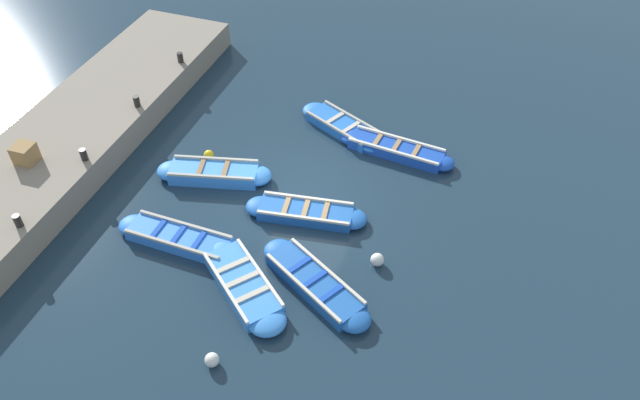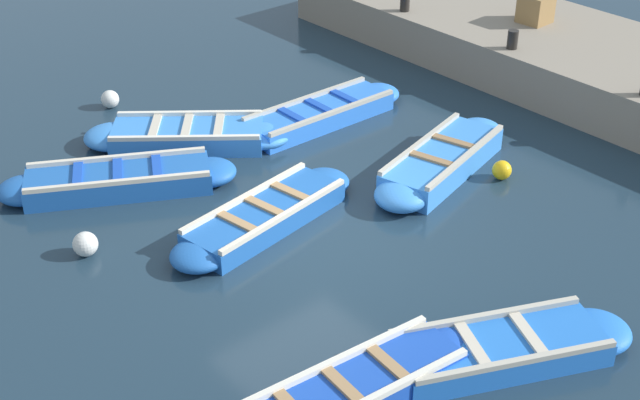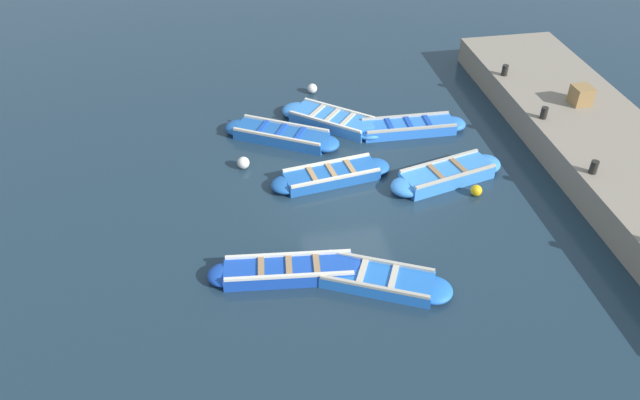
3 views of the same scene
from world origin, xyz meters
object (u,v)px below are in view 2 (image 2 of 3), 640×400
boat_far_corner (119,181)px  boat_broadside (319,115)px  boat_centre (442,162)px  boat_stern_in (499,350)px  boat_end_of_row (188,136)px  bollard_mid_north (513,39)px  boat_tucked (343,398)px  bollard_north (405,3)px  boat_alongside (265,216)px  buoy_orange_near (85,244)px  buoy_yellow_far (110,99)px  buoy_white_drifting (502,170)px  wooden_crate (536,9)px

boat_far_corner → boat_broadside: size_ratio=0.98×
boat_centre → boat_stern_in: bearing=50.9°
boat_broadside → boat_centre: size_ratio=1.04×
boat_end_of_row → bollard_mid_north: size_ratio=9.43×
boat_tucked → bollard_north: bollard_north is taller
boat_alongside → bollard_north: (-6.43, -3.56, 0.89)m
boat_broadside → boat_alongside: (2.80, 2.06, -0.01)m
boat_centre → buoy_orange_near: 5.68m
bollard_mid_north → buoy_yellow_far: size_ratio=1.06×
boat_far_corner → boat_alongside: (-1.10, 2.27, -0.02)m
boat_far_corner → boat_tucked: boat_far_corner is taller
boat_far_corner → boat_centre: boat_centre is taller
bollard_mid_north → buoy_white_drifting: bearing=37.5°
boat_end_of_row → bollard_north: size_ratio=9.43×
boat_far_corner → buoy_yellow_far: boat_far_corner is taller
boat_far_corner → boat_alongside: bearing=115.7°
boat_far_corner → bollard_north: bollard_north is taller
bollard_north → buoy_yellow_far: size_ratio=1.06×
boat_stern_in → buoy_yellow_far: 9.17m
boat_broadside → buoy_white_drifting: boat_broadside is taller
boat_tucked → buoy_white_drifting: bearing=-157.9°
bollard_north → buoy_orange_near: bearing=16.2°
bollard_mid_north → boat_tucked: bearing=27.9°
boat_alongside → boat_tucked: boat_tucked is taller
boat_tucked → bollard_mid_north: bearing=-152.1°
boat_tucked → boat_alongside: bearing=-115.2°
boat_alongside → boat_centre: bearing=169.2°
wooden_crate → buoy_yellow_far: bearing=-25.9°
boat_far_corner → boat_end_of_row: boat_far_corner is taller
boat_tucked → bollard_mid_north: (-8.08, -4.28, 0.88)m
boat_tucked → buoy_white_drifting: (-5.33, -2.17, -0.01)m
boat_broadside → bollard_mid_north: bearing=160.3°
boat_tucked → boat_broadside: bearing=-128.7°
buoy_yellow_far → boat_end_of_row: bearing=96.6°
boat_alongside → buoy_orange_near: 2.55m
boat_stern_in → boat_centre: (-2.85, -3.51, 0.05)m
boat_broadside → bollard_mid_north: (-3.62, 1.29, 0.88)m
boat_stern_in → boat_far_corner: size_ratio=0.95×
boat_centre → wooden_crate: 5.27m
buoy_yellow_far → buoy_orange_near: bearing=56.8°
boat_far_corner → bollard_mid_north: 7.72m
bollard_north → buoy_white_drifting: 5.70m
boat_tucked → buoy_yellow_far: size_ratio=11.33×
boat_alongside → buoy_white_drifting: (-3.67, 1.35, -0.00)m
boat_broadside → bollard_mid_north: bollard_mid_north is taller
boat_stern_in → buoy_yellow_far: (-0.06, -9.17, 0.01)m
bollard_mid_north → boat_centre: bearing=22.3°
boat_tucked → boat_centre: 5.59m
wooden_crate → boat_centre: bearing=22.5°
boat_alongside → buoy_white_drifting: 3.91m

